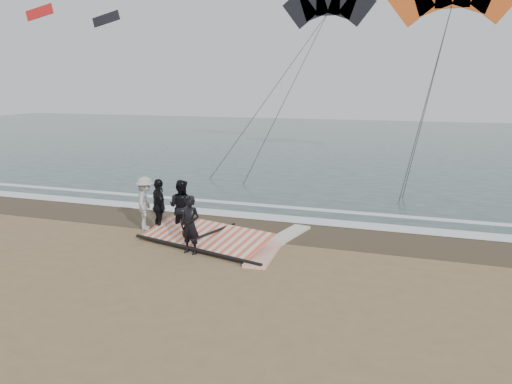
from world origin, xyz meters
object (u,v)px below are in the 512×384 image
Objects in this scene: man_main at (190,225)px; board_white at (264,254)px; board_cream at (289,234)px; sail_rig at (205,237)px.

board_white is at bearing 23.03° from man_main.
board_white reaches higher than board_cream.
man_main is at bearing -169.89° from board_white.
sail_rig is (-2.24, -1.60, 0.15)m from board_cream.
man_main is 0.74× the size of board_white.
board_cream is 2.75m from sail_rig.
board_cream is 0.47× the size of sail_rig.
board_cream is (0.17, 2.05, -0.00)m from board_white.
man_main is at bearing -90.26° from sail_rig.
board_cream is at bearing 35.56° from sail_rig.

